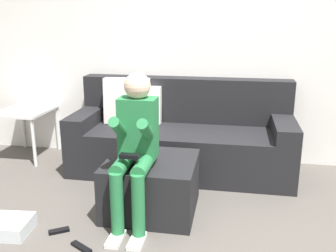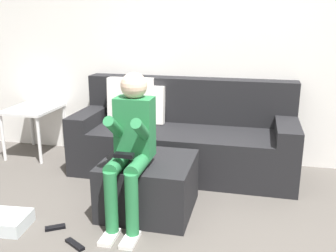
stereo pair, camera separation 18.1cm
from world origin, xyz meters
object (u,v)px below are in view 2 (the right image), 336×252
Objects in this scene: ottoman at (149,185)px; person_seated at (131,141)px; remote_by_storage_bin at (55,227)px; storage_bin at (3,221)px; couch_sectional at (183,137)px; remote_near_ottoman at (75,244)px; side_table at (33,114)px.

ottoman is 0.48m from person_seated.
remote_by_storage_bin is at bearing -143.13° from ottoman.
ottoman reaches higher than storage_bin.
ottoman is 1.91× the size of storage_bin.
ottoman is (-0.09, -0.95, -0.13)m from couch_sectional.
remote_near_ottoman and remote_by_storage_bin have the same top height.
remote_near_ottoman is at bearing -51.46° from side_table.
storage_bin is at bearing -66.73° from side_table.
person_seated is 1.99m from side_table.
couch_sectional is 12.08× the size of remote_near_ottoman.
ottoman is 0.62× the size of person_seated.
person_seated reaches higher than remote_near_ottoman.
person_seated reaches higher than side_table.
side_table is at bearing 113.27° from storage_bin.
remote_near_ottoman is (-0.46, -1.57, -0.34)m from couch_sectional.
side_table reaches higher than storage_bin.
couch_sectional is 5.92× the size of storage_bin.
person_seated is at bearing -113.13° from ottoman.
person_seated is (-0.17, -1.13, 0.31)m from couch_sectional.
side_table is (-1.58, 1.19, -0.18)m from person_seated.
ottoman reaches higher than remote_by_storage_bin.
storage_bin is at bearing -159.46° from person_seated.
side_table is 1.86m from remote_by_storage_bin.
person_seated reaches higher than ottoman.
person_seated is 0.88m from remote_by_storage_bin.
remote_near_ottoman is 1.23× the size of remote_by_storage_bin.
side_table is at bearing 158.82° from remote_near_ottoman.
ottoman is 4.80× the size of remote_by_storage_bin.
remote_near_ottoman is at bearing -67.37° from remote_by_storage_bin.
couch_sectional reaches higher than storage_bin.
ottoman is at bearing 90.26° from remote_near_ottoman.
storage_bin is (-0.92, -0.35, -0.60)m from person_seated.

